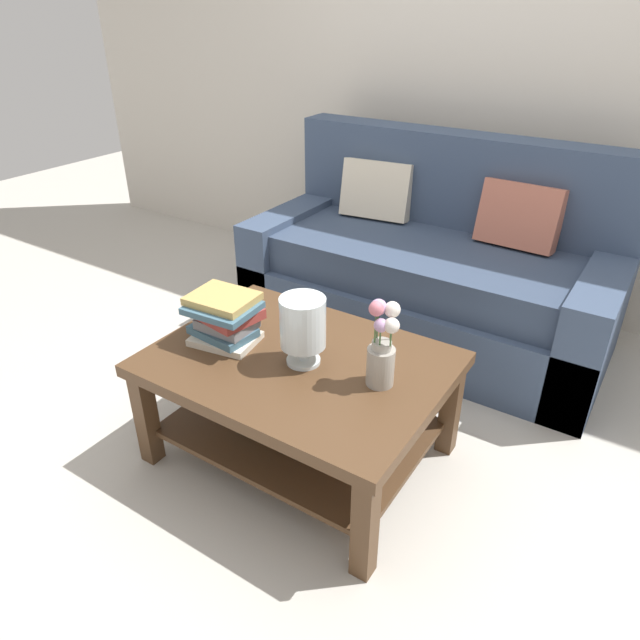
{
  "coord_description": "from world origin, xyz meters",
  "views": [
    {
      "loc": [
        1.07,
        -1.77,
        1.69
      ],
      "look_at": [
        -0.01,
        -0.12,
        0.58
      ],
      "focal_mm": 32.27,
      "sensor_mm": 36.0,
      "label": 1
    }
  ],
  "objects_px": {
    "coffee_table": "(298,387)",
    "flower_pitcher": "(382,348)",
    "couch": "(431,272)",
    "glass_hurricane_vase": "(303,325)",
    "book_stack_main": "(225,318)"
  },
  "relations": [
    {
      "from": "glass_hurricane_vase",
      "to": "flower_pitcher",
      "type": "relative_size",
      "value": 0.81
    },
    {
      "from": "glass_hurricane_vase",
      "to": "flower_pitcher",
      "type": "xyz_separation_m",
      "value": [
        0.31,
        0.04,
        -0.02
      ]
    },
    {
      "from": "glass_hurricane_vase",
      "to": "flower_pitcher",
      "type": "height_order",
      "value": "flower_pitcher"
    },
    {
      "from": "flower_pitcher",
      "to": "couch",
      "type": "bearing_deg",
      "value": 104.54
    },
    {
      "from": "book_stack_main",
      "to": "couch",
      "type": "bearing_deg",
      "value": 75.46
    },
    {
      "from": "couch",
      "to": "flower_pitcher",
      "type": "relative_size",
      "value": 5.79
    },
    {
      "from": "coffee_table",
      "to": "flower_pitcher",
      "type": "height_order",
      "value": "flower_pitcher"
    },
    {
      "from": "couch",
      "to": "glass_hurricane_vase",
      "type": "height_order",
      "value": "couch"
    },
    {
      "from": "couch",
      "to": "flower_pitcher",
      "type": "height_order",
      "value": "couch"
    },
    {
      "from": "book_stack_main",
      "to": "glass_hurricane_vase",
      "type": "xyz_separation_m",
      "value": [
        0.35,
        0.04,
        0.06
      ]
    },
    {
      "from": "flower_pitcher",
      "to": "glass_hurricane_vase",
      "type": "bearing_deg",
      "value": -173.3
    },
    {
      "from": "coffee_table",
      "to": "glass_hurricane_vase",
      "type": "bearing_deg",
      "value": -13.2
    },
    {
      "from": "book_stack_main",
      "to": "flower_pitcher",
      "type": "bearing_deg",
      "value": 6.52
    },
    {
      "from": "glass_hurricane_vase",
      "to": "couch",
      "type": "bearing_deg",
      "value": 90.45
    },
    {
      "from": "coffee_table",
      "to": "flower_pitcher",
      "type": "distance_m",
      "value": 0.45
    }
  ]
}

